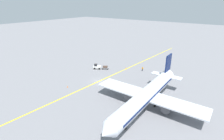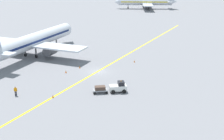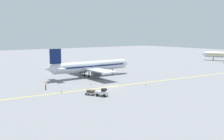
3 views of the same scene
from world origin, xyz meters
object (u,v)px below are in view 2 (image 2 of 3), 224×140
object	(u,v)px
airplane_at_gate	(34,41)
baggage_cart_trailing	(100,89)
airplane_distant_taxiing	(146,2)
traffic_cone_by_wingtip	(134,61)
ground_crew_worker	(16,91)
baggage_tug_white	(118,87)
traffic_cone_mid_apron	(53,96)
traffic_cone_near_nose	(80,67)
traffic_cone_far_edge	(66,72)

from	to	relation	value
airplane_at_gate	baggage_cart_trailing	distance (m)	29.57
airplane_distant_taxiing	traffic_cone_by_wingtip	distance (m)	92.90
airplane_at_gate	ground_crew_worker	size ratio (longest dim) A/B	21.08
airplane_distant_taxiing	baggage_tug_white	distance (m)	110.90
ground_crew_worker	traffic_cone_mid_apron	world-z (taller)	ground_crew_worker
airplane_distant_taxiing	traffic_cone_near_nose	world-z (taller)	airplane_distant_taxiing
baggage_cart_trailing	traffic_cone_mid_apron	size ratio (longest dim) A/B	5.36
airplane_at_gate	traffic_cone_near_nose	bearing A→B (deg)	-16.36
traffic_cone_near_nose	traffic_cone_mid_apron	size ratio (longest dim) A/B	1.00
baggage_cart_trailing	traffic_cone_far_edge	world-z (taller)	baggage_cart_trailing
airplane_at_gate	traffic_cone_mid_apron	size ratio (longest dim) A/B	64.40
baggage_tug_white	ground_crew_worker	bearing A→B (deg)	-151.22
baggage_tug_white	traffic_cone_by_wingtip	world-z (taller)	baggage_tug_white
traffic_cone_near_nose	traffic_cone_far_edge	xyz separation A→B (m)	(-1.15, -3.84, 0.00)
baggage_cart_trailing	traffic_cone_mid_apron	distance (m)	8.29
baggage_tug_white	traffic_cone_mid_apron	distance (m)	11.58
airplane_distant_taxiing	ground_crew_worker	distance (m)	116.52
baggage_cart_trailing	traffic_cone_near_nose	bearing A→B (deg)	133.10
baggage_cart_trailing	traffic_cone_by_wingtip	distance (m)	19.53
traffic_cone_mid_apron	traffic_cone_far_edge	bearing A→B (deg)	111.26
traffic_cone_near_nose	traffic_cone_by_wingtip	xyz separation A→B (m)	(9.62, 8.82, 0.00)
airplane_distant_taxiing	traffic_cone_mid_apron	distance (m)	115.64
traffic_cone_far_edge	baggage_cart_trailing	bearing A→B (deg)	-31.56
traffic_cone_by_wingtip	ground_crew_worker	bearing A→B (deg)	-115.27
traffic_cone_far_edge	baggage_tug_white	bearing A→B (deg)	-20.19
traffic_cone_far_edge	ground_crew_worker	bearing A→B (deg)	-97.08
traffic_cone_near_nose	baggage_cart_trailing	bearing A→B (deg)	-46.90
airplane_at_gate	traffic_cone_mid_apron	distance (m)	27.82
baggage_tug_white	traffic_cone_near_nose	size ratio (longest dim) A/B	6.08
traffic_cone_mid_apron	airplane_distant_taxiing	bearing A→B (deg)	99.49
ground_crew_worker	traffic_cone_far_edge	distance (m)	13.88
baggage_cart_trailing	traffic_cone_by_wingtip	world-z (taller)	baggage_cart_trailing
baggage_cart_trailing	traffic_cone_far_edge	size ratio (longest dim) A/B	5.36
airplane_distant_taxiing	traffic_cone_near_nose	bearing A→B (deg)	-81.00
traffic_cone_near_nose	traffic_cone_by_wingtip	bearing A→B (deg)	42.54
airplane_distant_taxiing	baggage_cart_trailing	xyz separation A→B (m)	(25.57, -108.90, -2.58)
traffic_cone_mid_apron	ground_crew_worker	bearing A→B (deg)	-164.39
airplane_at_gate	airplane_distant_taxiing	world-z (taller)	airplane_at_gate
baggage_tug_white	traffic_cone_far_edge	size ratio (longest dim) A/B	6.08
traffic_cone_near_nose	baggage_tug_white	bearing A→B (deg)	-35.00
baggage_cart_trailing	baggage_tug_white	bearing A→B (deg)	31.35
airplane_at_gate	airplane_distant_taxiing	size ratio (longest dim) A/B	1.15
traffic_cone_by_wingtip	traffic_cone_mid_apron	bearing A→B (deg)	-103.91
airplane_at_gate	traffic_cone_by_wingtip	world-z (taller)	airplane_at_gate
baggage_cart_trailing	traffic_cone_far_edge	xyz separation A→B (m)	(-11.16, 6.86, -0.49)
airplane_distant_taxiing	ground_crew_worker	world-z (taller)	airplane_distant_taxiing
baggage_cart_trailing	traffic_cone_near_nose	world-z (taller)	baggage_cart_trailing
traffic_cone_mid_apron	traffic_cone_by_wingtip	xyz separation A→B (m)	(6.10, 24.64, 0.00)
baggage_tug_white	traffic_cone_by_wingtip	bearing A→B (deg)	100.23
airplane_distant_taxiing	baggage_tug_white	world-z (taller)	airplane_distant_taxiing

